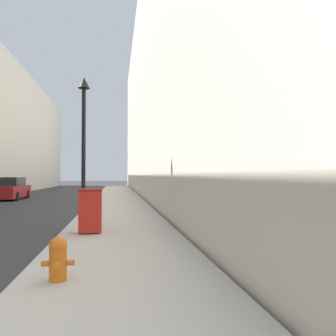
{
  "coord_description": "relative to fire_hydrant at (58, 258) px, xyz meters",
  "views": [
    {
      "loc": [
        5.45,
        -3.56,
        1.84
      ],
      "look_at": [
        8.87,
        18.17,
        2.31
      ],
      "focal_mm": 35.0,
      "sensor_mm": 36.0,
      "label": 1
    }
  ],
  "objects": [
    {
      "name": "sidewalk_right",
      "position": [
        1.04,
        16.04,
        -0.44
      ],
      "size": [
        3.5,
        60.0,
        0.13
      ],
      "color": "#B7B2A8",
      "rests_on": "ground"
    },
    {
      "name": "building_right_stone",
      "position": [
        8.89,
        24.04,
        8.92
      ],
      "size": [
        12.0,
        60.0,
        18.84
      ],
      "color": "beige",
      "rests_on": "ground"
    },
    {
      "name": "fire_hydrant",
      "position": [
        0.0,
        0.0,
        0.0
      ],
      "size": [
        0.52,
        0.4,
        0.71
      ],
      "color": "orange",
      "rests_on": "sidewalk_right"
    },
    {
      "name": "trash_bin",
      "position": [
        0.17,
        4.4,
        0.3
      ],
      "size": [
        0.66,
        0.61,
        1.3
      ],
      "color": "red",
      "rests_on": "sidewalk_right"
    },
    {
      "name": "lamppost",
      "position": [
        -0.3,
        7.1,
        2.96
      ],
      "size": [
        0.44,
        0.44,
        5.42
      ],
      "color": "black",
      "rests_on": "sidewalk_right"
    },
    {
      "name": "parked_sedan_far",
      "position": [
        -7.01,
        20.61,
        0.27
      ],
      "size": [
        1.98,
        4.75,
        1.67
      ],
      "color": "maroon",
      "rests_on": "ground"
    }
  ]
}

